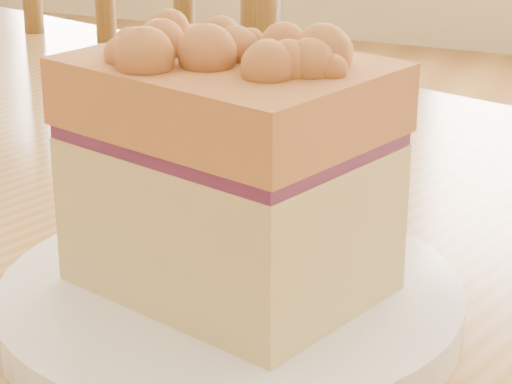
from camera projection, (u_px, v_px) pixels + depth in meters
cafe_chair_main at (191, 224)px, 1.24m from camera, size 0.47×0.47×0.97m
plate at (230, 302)px, 0.46m from camera, size 0.21×0.21×0.02m
cake_slice at (227, 162)px, 0.44m from camera, size 0.15×0.13×0.12m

